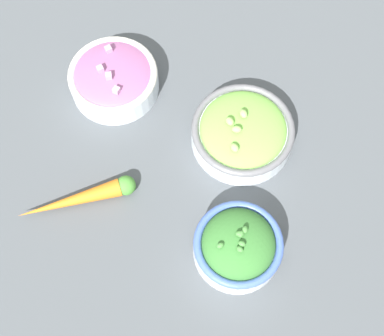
# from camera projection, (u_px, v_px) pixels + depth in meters

# --- Properties ---
(ground_plane) EXTENTS (3.00, 3.00, 0.00)m
(ground_plane) POSITION_uv_depth(u_px,v_px,m) (192.00, 175.00, 0.87)
(ground_plane) COLOR #4C5156
(bowl_lettuce) EXTENTS (0.17, 0.17, 0.07)m
(bowl_lettuce) POSITION_uv_depth(u_px,v_px,m) (243.00, 132.00, 0.87)
(bowl_lettuce) COLOR silver
(bowl_lettuce) RESTS_ON ground_plane
(bowl_broccoli) EXTENTS (0.13, 0.13, 0.08)m
(bowl_broccoli) POSITION_uv_depth(u_px,v_px,m) (238.00, 245.00, 0.79)
(bowl_broccoli) COLOR silver
(bowl_broccoli) RESTS_ON ground_plane
(bowl_red_onion) EXTENTS (0.15, 0.15, 0.06)m
(bowl_red_onion) POSITION_uv_depth(u_px,v_px,m) (114.00, 78.00, 0.91)
(bowl_red_onion) COLOR silver
(bowl_red_onion) RESTS_ON ground_plane
(loose_carrot) EXTENTS (0.17, 0.12, 0.03)m
(loose_carrot) POSITION_uv_depth(u_px,v_px,m) (80.00, 198.00, 0.84)
(loose_carrot) COLOR orange
(loose_carrot) RESTS_ON ground_plane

